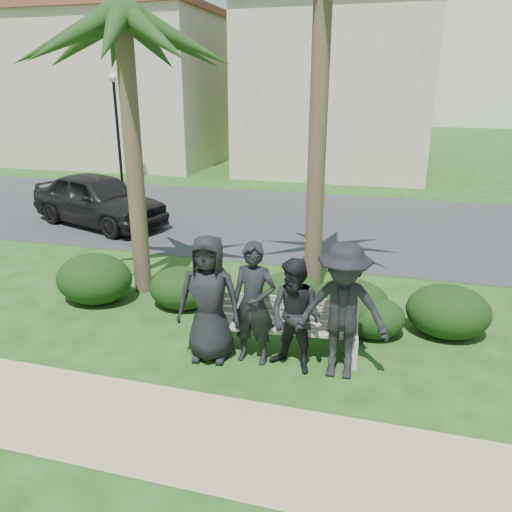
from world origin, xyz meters
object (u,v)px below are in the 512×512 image
object	(u,v)px
man_b	(254,304)
man_c	(295,317)
street_lamp	(116,109)
man_a	(209,299)
car_a	(98,199)
palm_left	(123,22)
man_d	(342,312)
park_bench	(277,331)

from	to	relation	value
man_b	man_c	size ratio (longest dim) A/B	1.10
street_lamp	man_c	size ratio (longest dim) A/B	2.62
man_a	man_b	bearing A→B (deg)	1.69
man_b	car_a	bearing A→B (deg)	139.54
man_c	palm_left	size ratio (longest dim) A/B	0.28
man_c	palm_left	world-z (taller)	palm_left
man_d	palm_left	bearing A→B (deg)	152.55
man_c	man_d	bearing A→B (deg)	22.15
man_c	car_a	size ratio (longest dim) A/B	0.38
man_c	car_a	distance (m)	9.26
street_lamp	car_a	size ratio (longest dim) A/B	0.98
street_lamp	car_a	xyz separation A→B (m)	(2.75, -5.99, -2.20)
man_c	car_a	xyz separation A→B (m)	(-6.95, 6.11, -0.07)
street_lamp	palm_left	world-z (taller)	palm_left
man_a	man_c	distance (m)	1.26
car_a	man_b	bearing A→B (deg)	-114.23
man_b	palm_left	world-z (taller)	palm_left
street_lamp	car_a	world-z (taller)	street_lamp
street_lamp	man_a	xyz separation A→B (m)	(8.45, -12.11, -2.00)
park_bench	man_c	bearing A→B (deg)	-53.90
man_a	palm_left	world-z (taller)	palm_left
man_a	man_c	size ratio (longest dim) A/B	1.15
street_lamp	man_a	bearing A→B (deg)	-55.10
man_b	palm_left	distance (m)	5.20
street_lamp	palm_left	xyz separation A→B (m)	(6.27, -10.06, 1.87)
car_a	man_c	bearing A→B (deg)	-111.95
man_b	car_a	xyz separation A→B (m)	(-6.33, 6.03, -0.16)
palm_left	man_c	bearing A→B (deg)	-30.69
man_a	car_a	xyz separation A→B (m)	(-5.69, 6.12, -0.20)
man_d	car_a	size ratio (longest dim) A/B	0.44
street_lamp	man_c	bearing A→B (deg)	-51.28
park_bench	car_a	distance (m)	8.76
park_bench	car_a	world-z (taller)	car_a
park_bench	street_lamp	bearing A→B (deg)	122.67
man_a	palm_left	bearing A→B (deg)	130.40
man_b	man_d	bearing A→B (deg)	0.64
man_d	car_a	world-z (taller)	man_d
man_a	man_d	world-z (taller)	man_d
palm_left	car_a	distance (m)	6.75
man_d	street_lamp	bearing A→B (deg)	129.42
man_b	man_c	bearing A→B (deg)	-4.51
street_lamp	man_b	size ratio (longest dim) A/B	2.38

